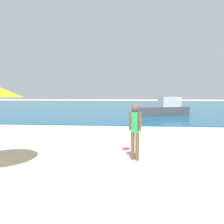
{
  "coord_description": "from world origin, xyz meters",
  "views": [
    {
      "loc": [
        0.93,
        -0.23,
        1.75
      ],
      "look_at": [
        0.33,
        6.63,
        1.19
      ],
      "focal_mm": 31.38,
      "sensor_mm": 36.0,
      "label": 1
    }
  ],
  "objects": [
    {
      "name": "water",
      "position": [
        0.0,
        41.06,
        0.03
      ],
      "size": [
        160.0,
        60.0,
        0.06
      ],
      "primitive_type": "cube",
      "color": "#14567F",
      "rests_on": "ground"
    },
    {
      "name": "person_standing",
      "position": [
        1.09,
        5.05,
        0.88
      ],
      "size": [
        0.33,
        0.2,
        1.54
      ],
      "rotation": [
        0.0,
        0.0,
        5.85
      ],
      "color": "brown",
      "rests_on": "ground"
    },
    {
      "name": "frisbee",
      "position": [
        0.84,
        6.12,
        0.01
      ],
      "size": [
        0.25,
        0.25,
        0.03
      ],
      "primitive_type": "cylinder",
      "color": "#E51E4C",
      "rests_on": "ground"
    },
    {
      "name": "boat_near",
      "position": [
        3.84,
        17.13,
        0.62
      ],
      "size": [
        5.0,
        2.94,
        1.62
      ],
      "rotation": [
        0.0,
        0.0,
        3.46
      ],
      "color": "#4C4C51",
      "rests_on": "water"
    }
  ]
}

